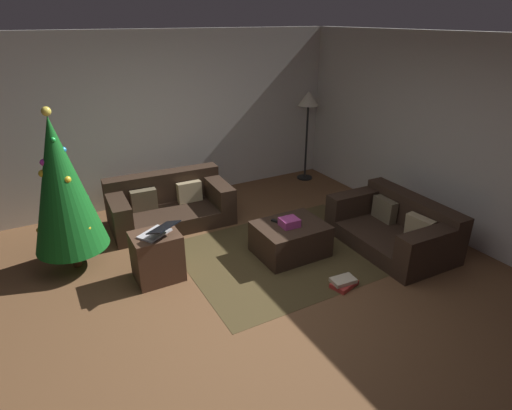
# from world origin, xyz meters

# --- Properties ---
(ground_plane) EXTENTS (6.40, 6.40, 0.00)m
(ground_plane) POSITION_xyz_m (0.00, 0.00, 0.00)
(ground_plane) COLOR brown
(rear_partition) EXTENTS (6.40, 0.12, 2.60)m
(rear_partition) POSITION_xyz_m (0.00, 3.14, 1.30)
(rear_partition) COLOR beige
(rear_partition) RESTS_ON ground_plane
(corner_partition) EXTENTS (0.12, 6.40, 2.60)m
(corner_partition) POSITION_xyz_m (3.14, 0.00, 1.30)
(corner_partition) COLOR beige
(corner_partition) RESTS_ON ground_plane
(couch_left) EXTENTS (1.73, 1.00, 0.67)m
(couch_left) POSITION_xyz_m (-0.12, 2.24, 0.26)
(couch_left) COLOR #332319
(couch_left) RESTS_ON ground_plane
(couch_right) EXTENTS (1.01, 1.58, 0.63)m
(couch_right) POSITION_xyz_m (2.24, 0.11, 0.25)
(couch_right) COLOR #332319
(couch_right) RESTS_ON ground_plane
(ottoman) EXTENTS (0.85, 0.67, 0.41)m
(ottoman) POSITION_xyz_m (0.92, 0.60, 0.20)
(ottoman) COLOR #332319
(ottoman) RESTS_ON ground_plane
(gift_box) EXTENTS (0.23, 0.20, 0.10)m
(gift_box) POSITION_xyz_m (0.88, 0.57, 0.46)
(gift_box) COLOR #B23F8C
(gift_box) RESTS_ON ottoman
(tv_remote) EXTENTS (0.11, 0.17, 0.02)m
(tv_remote) POSITION_xyz_m (0.80, 0.73, 0.42)
(tv_remote) COLOR black
(tv_remote) RESTS_ON ottoman
(christmas_tree) EXTENTS (0.82, 0.82, 1.92)m
(christmas_tree) POSITION_xyz_m (-1.49, 1.60, 1.05)
(christmas_tree) COLOR brown
(christmas_tree) RESTS_ON ground_plane
(side_table) EXTENTS (0.52, 0.44, 0.56)m
(side_table) POSITION_xyz_m (-0.70, 0.87, 0.28)
(side_table) COLOR #4C3323
(side_table) RESTS_ON ground_plane
(laptop) EXTENTS (0.48, 0.49, 0.16)m
(laptop) POSITION_xyz_m (-0.68, 0.83, 0.62)
(laptop) COLOR silver
(laptop) RESTS_ON side_table
(book_stack) EXTENTS (0.34, 0.27, 0.10)m
(book_stack) POSITION_xyz_m (1.05, -0.30, 0.05)
(book_stack) COLOR #B7332D
(book_stack) RESTS_ON ground_plane
(corner_lamp) EXTENTS (0.36, 0.36, 1.59)m
(corner_lamp) POSITION_xyz_m (2.65, 2.73, 1.35)
(corner_lamp) COLOR black
(corner_lamp) RESTS_ON ground_plane
(area_rug) EXTENTS (2.60, 2.00, 0.01)m
(area_rug) POSITION_xyz_m (0.92, 0.60, 0.00)
(area_rug) COLOR #493B20
(area_rug) RESTS_ON ground_plane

